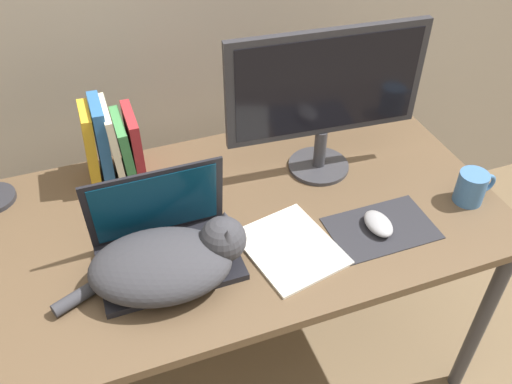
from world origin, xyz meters
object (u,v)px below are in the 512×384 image
book_row (112,145)px  mug (472,187)px  computer_mouse (378,224)px  external_monitor (325,94)px  cat (169,262)px  notepad (291,248)px  laptop (165,244)px

book_row → mug: bearing=-26.2°
book_row → computer_mouse: bearing=-37.0°
external_monitor → computer_mouse: bearing=-83.1°
cat → notepad: (0.31, -0.00, -0.06)m
computer_mouse → book_row: 0.77m
cat → computer_mouse: cat is taller
cat → notepad: size_ratio=1.63×
cat → book_row: (-0.05, 0.44, 0.05)m
laptop → notepad: laptop is taller
computer_mouse → mug: 0.30m
book_row → mug: 1.01m
laptop → computer_mouse: size_ratio=3.35×
laptop → mug: 0.85m
laptop → notepad: bearing=-14.7°
laptop → external_monitor: (0.51, 0.20, 0.21)m
cat → book_row: 0.45m
laptop → cat: bearing=-95.2°
laptop → cat: 0.08m
book_row → mug: (0.91, -0.44, -0.07)m
laptop → cat: (-0.01, -0.07, 0.02)m
mug → cat: bearing=179.8°
laptop → notepad: 0.32m
mug → external_monitor: bearing=140.0°
external_monitor → book_row: external_monitor is taller
laptop → cat: size_ratio=0.72×
cat → notepad: cat is taller
notepad → mug: mug is taller
computer_mouse → external_monitor: bearing=96.9°
computer_mouse → notepad: bearing=177.0°
notepad → mug: size_ratio=2.39×
cat → external_monitor: bearing=28.0°
cat → external_monitor: (0.52, 0.28, 0.19)m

